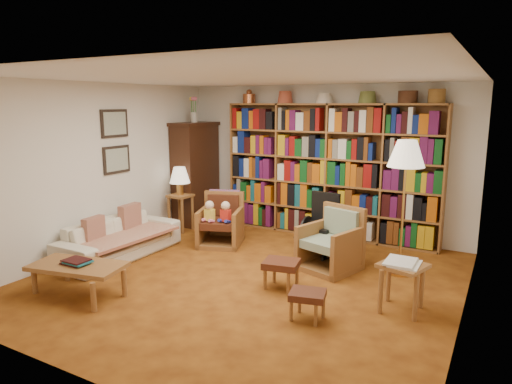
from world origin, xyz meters
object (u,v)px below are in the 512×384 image
Objects in this scene: armchair_sage at (332,245)px; wheelchair at (322,228)px; side_table_lamp at (181,205)px; floor_lamp at (406,159)px; sofa at (120,238)px; coffee_table at (78,268)px; footstool_b at (308,297)px; side_table_papers at (403,272)px; footstool_a at (281,266)px; armchair_leather at (223,223)px.

armchair_sage is 0.52m from wheelchair.
wheelchair reaches higher than armchair_sage.
floor_lamp is at bearing -4.09° from side_table_lamp.
armchair_sage is at bearing -69.73° from sofa.
coffee_table is at bearing -125.81° from wheelchair.
footstool_b is (0.61, -1.98, -0.17)m from wheelchair.
footstool_b is at bearing -72.95° from wheelchair.
wheelchair is 1.92m from side_table_papers.
sofa is 3.20m from footstool_b.
floor_lamp is at bearing 38.85° from coffee_table.
armchair_sage is at bearing 73.72° from footstool_a.
sofa is 4.11m from floor_lamp.
side_table_lamp is at bearing 3.70° from sofa.
wheelchair is at bearing -60.11° from sofa.
side_table_lamp is 0.37× the size of floor_lamp.
coffee_table is (-2.26, -2.29, 0.01)m from armchair_sage.
sofa reaches higher than footstool_b.
floor_lamp is at bearing 0.43° from armchair_leather.
wheelchair is at bearing 170.35° from floor_lamp.
side_table_lamp is 0.55× the size of coffee_table.
footstool_b is (2.18, -1.77, -0.09)m from armchair_leather.
wheelchair reaches higher than coffee_table.
armchair_sage is 1.60m from footstool_b.
floor_lamp is at bearing -9.65° from wheelchair.
footstool_a is at bearing -28.78° from side_table_lamp.
floor_lamp is 2.06m from footstool_a.
armchair_sage is 3.22m from coffee_table.
armchair_leather is 2.07× the size of footstool_b.
sofa is 2.94× the size of side_table_lamp.
sofa is at bearing -127.97° from armchair_leather.
coffee_table is at bearing -164.26° from footstool_b.
floor_lamp is 4.17× the size of footstool_b.
footstool_b is at bearing -38.98° from armchair_leather.
sofa is 3.04m from armchair_sage.
wheelchair is (-0.30, 0.41, 0.10)m from armchair_sage.
footstool_b is (-0.80, -0.68, -0.19)m from side_table_papers.
side_table_papers is 1.06m from footstool_b.
armchair_sage is 1.02m from footstool_a.
armchair_leather is at bearing 141.02° from footstool_b.
side_table_papers reaches higher than footstool_b.
armchair_sage reaches higher than armchair_leather.
floor_lamp reaches higher than sofa.
footstool_a is at bearing -106.28° from armchair_sage.
sofa is 1.61× the size of coffee_table.
footstool_b is at bearing -79.04° from armchair_sage.
side_table_lamp is 0.74× the size of armchair_leather.
armchair_leather reaches higher than coffee_table.
armchair_sage is at bearing 100.96° from footstool_b.
floor_lamp is at bearing -71.15° from sofa.
armchair_leather is 2.98m from floor_lamp.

